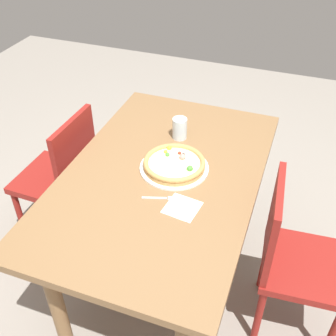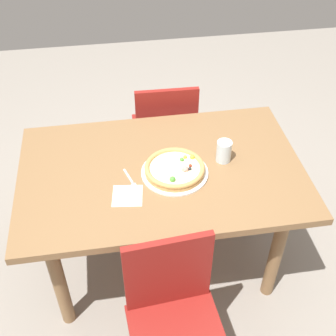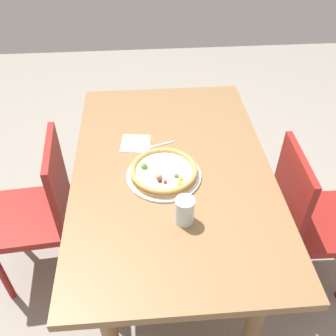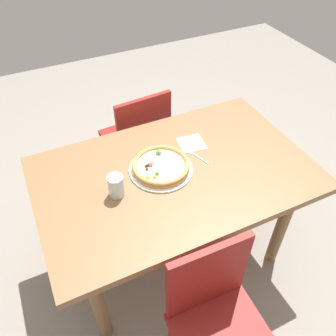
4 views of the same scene
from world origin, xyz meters
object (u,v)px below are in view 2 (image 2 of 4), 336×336
pizza (175,169)px  napkin (127,196)px  dining_table (162,183)px  fork (132,181)px  chair_far (174,320)px  drinking_glass (224,151)px  plate (175,172)px  chair_near (165,132)px

pizza → napkin: 0.28m
dining_table → fork: (0.16, 0.07, 0.10)m
chair_far → fork: bearing=-83.7°
dining_table → fork: fork is taller
chair_far → napkin: chair_far is taller
dining_table → fork: bearing=23.9°
fork → chair_far: bearing=-6.9°
fork → drinking_glass: size_ratio=1.41×
plate → napkin: plate is taller
drinking_glass → napkin: bearing=20.0°
dining_table → pizza: (-0.06, 0.04, 0.13)m
fork → napkin: (0.03, 0.09, -0.00)m
plate → napkin: bearing=26.5°
pizza → chair_near: bearing=-94.4°
plate → fork: plate is taller
dining_table → fork: size_ratio=8.80×
fork → chair_near: bearing=141.9°
chair_near → pizza: (0.05, 0.71, 0.31)m
drinking_glass → pizza: bearing=13.4°
fork → drinking_glass: 0.49m
chair_far → drinking_glass: 0.85m
napkin → chair_far: bearing=105.9°
dining_table → chair_far: 0.69m
chair_far → napkin: (0.14, -0.50, 0.28)m
pizza → fork: 0.22m
chair_far → plate: (-0.10, -0.62, 0.29)m
dining_table → pizza: bearing=145.6°
chair_far → pizza: bearing=-104.0°
chair_near → chair_far: same height
dining_table → chair_near: bearing=-99.9°
dining_table → plate: 0.13m
dining_table → napkin: 0.27m
chair_near → napkin: size_ratio=6.23×
chair_near → fork: size_ratio=5.38×
fork → dining_table: bearing=96.1°
dining_table → chair_near: (-0.12, -0.67, -0.18)m
fork → napkin: bearing=-34.4°
fork → pizza: bearing=79.3°
chair_far → drinking_glass: bearing=-122.6°
chair_far → pizza: size_ratio=2.92×
plate → drinking_glass: (-0.26, -0.06, 0.05)m
napkin → plate: bearing=-153.5°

